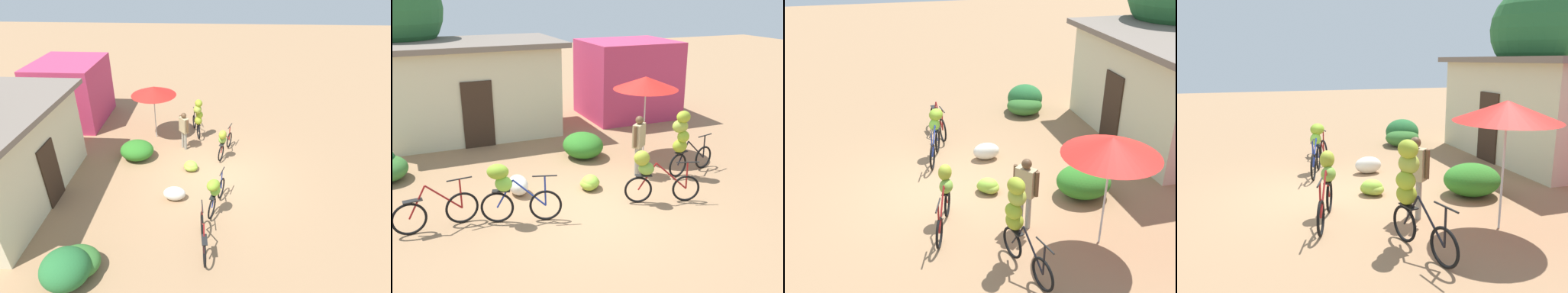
{
  "view_description": "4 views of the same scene",
  "coord_description": "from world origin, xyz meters",
  "views": [
    {
      "loc": [
        -9.04,
        0.22,
        6.6
      ],
      "look_at": [
        0.27,
        0.74,
        1.04
      ],
      "focal_mm": 29.15,
      "sensor_mm": 36.0,
      "label": 1
    },
    {
      "loc": [
        -3.5,
        -8.18,
        4.54
      ],
      "look_at": [
        0.42,
        1.19,
        0.98
      ],
      "focal_mm": 41.61,
      "sensor_mm": 36.0,
      "label": 2
    },
    {
      "loc": [
        9.18,
        -1.51,
        5.58
      ],
      "look_at": [
        -0.14,
        0.86,
        0.94
      ],
      "focal_mm": 41.93,
      "sensor_mm": 36.0,
      "label": 3
    },
    {
      "loc": [
        8.27,
        -1.51,
        2.91
      ],
      "look_at": [
        1.1,
        0.7,
        1.26
      ],
      "focal_mm": 36.26,
      "sensor_mm": 36.0,
      "label": 4
    }
  ],
  "objects": [
    {
      "name": "ground_plane",
      "position": [
        0.0,
        0.0,
        0.0
      ],
      "size": [
        60.0,
        60.0,
        0.0
      ],
      "primitive_type": "plane",
      "color": "#997451"
    },
    {
      "name": "produce_sack",
      "position": [
        -1.28,
        1.32,
        0.22
      ],
      "size": [
        0.45,
        0.71,
        0.44
      ],
      "primitive_type": "ellipsoid",
      "rotation": [
        0.0,
        0.0,
        1.56
      ],
      "color": "silver",
      "rests_on": "ground"
    },
    {
      "name": "bicycle_near_pile",
      "position": [
        -1.77,
        0.05,
        0.77
      ],
      "size": [
        1.59,
        0.65,
        1.27
      ],
      "color": "black",
      "rests_on": "ground"
    },
    {
      "name": "banana_pile_on_ground",
      "position": [
        0.36,
        0.92,
        0.15
      ],
      "size": [
        0.61,
        0.62,
        0.35
      ],
      "color": "#91B336",
      "rests_on": "ground"
    },
    {
      "name": "bicycle_center_loaded",
      "position": [
        1.34,
        -0.26,
        0.69
      ],
      "size": [
        1.62,
        0.63,
        1.24
      ],
      "color": "black",
      "rests_on": "ground"
    },
    {
      "name": "market_umbrella",
      "position": [
        2.72,
        2.54,
        2.08
      ],
      "size": [
        1.8,
        1.8,
        2.26
      ],
      "color": "beige",
      "rests_on": "ground"
    },
    {
      "name": "person_vendor",
      "position": [
        1.85,
        1.28,
        0.94
      ],
      "size": [
        0.47,
        0.41,
        1.55
      ],
      "color": "gray",
      "rests_on": "ground"
    },
    {
      "name": "bicycle_leftmost",
      "position": [
        -3.17,
        0.35,
        0.37
      ],
      "size": [
        1.68,
        0.23,
        0.98
      ],
      "color": "black",
      "rests_on": "ground"
    },
    {
      "name": "tree_behind_building",
      "position": [
        -3.45,
        7.99,
        3.88
      ],
      "size": [
        3.12,
        3.12,
        5.47
      ],
      "color": "brown",
      "rests_on": "ground"
    },
    {
      "name": "hedge_bush_mid",
      "position": [
        1.03,
        3.0,
        0.35
      ],
      "size": [
        1.12,
        1.25,
        0.7
      ],
      "primitive_type": "ellipsoid",
      "color": "#2E7623",
      "rests_on": "ground"
    },
    {
      "name": "building_low",
      "position": [
        -1.5,
        6.48,
        1.52
      ],
      "size": [
        5.8,
        3.42,
        3.0
      ],
      "color": "beige",
      "rests_on": "ground"
    },
    {
      "name": "bicycle_by_shop",
      "position": [
        2.85,
        0.79,
        1.0
      ],
      "size": [
        1.55,
        0.56,
        1.72
      ],
      "color": "black",
      "rests_on": "ground"
    },
    {
      "name": "shop_pink",
      "position": [
        4.25,
        6.58,
        1.38
      ],
      "size": [
        3.2,
        2.8,
        2.76
      ],
      "primitive_type": "cube",
      "color": "#BF365F",
      "rests_on": "ground"
    }
  ]
}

